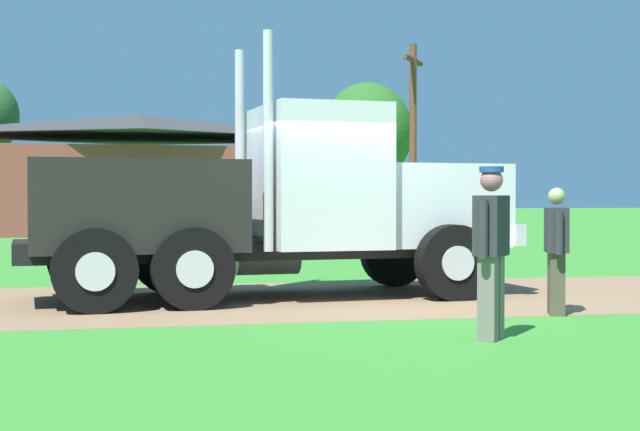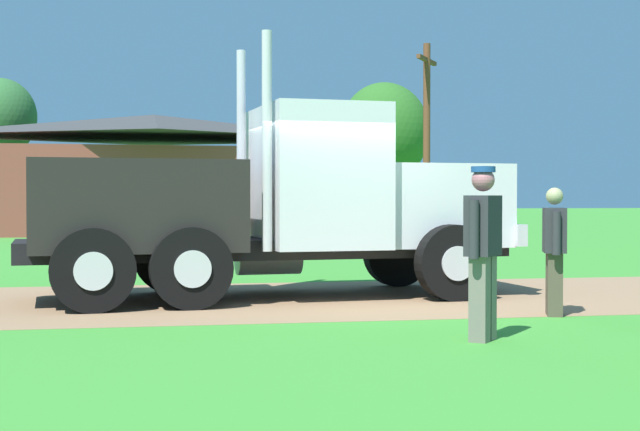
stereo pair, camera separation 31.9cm
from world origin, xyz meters
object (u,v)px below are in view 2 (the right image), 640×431
(visitor_walking_mid, at_px, (554,246))
(utility_pole_far, at_px, (427,134))
(truck_foreground_white, at_px, (272,207))
(visitor_by_barrel, at_px, (483,245))
(shed_building, at_px, (154,176))

(visitor_walking_mid, bearing_deg, utility_pole_far, 77.14)
(truck_foreground_white, xyz_separation_m, visitor_walking_mid, (3.17, -2.70, -0.47))
(visitor_by_barrel, xyz_separation_m, shed_building, (-3.10, 30.02, 1.35))
(visitor_by_barrel, relative_size, utility_pole_far, 0.25)
(utility_pole_far, bearing_deg, shed_building, 146.49)
(visitor_walking_mid, xyz_separation_m, utility_pole_far, (4.98, 21.82, 2.89))
(visitor_walking_mid, relative_size, visitor_by_barrel, 0.89)
(shed_building, distance_m, utility_pole_far, 11.70)
(truck_foreground_white, height_order, shed_building, shed_building)
(visitor_by_barrel, height_order, utility_pole_far, utility_pole_far)
(truck_foreground_white, bearing_deg, shed_building, 93.42)
(visitor_walking_mid, height_order, visitor_by_barrel, visitor_by_barrel)
(shed_building, bearing_deg, truck_foreground_white, -86.58)
(visitor_walking_mid, bearing_deg, truck_foreground_white, 139.56)
(truck_foreground_white, relative_size, shed_building, 0.50)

